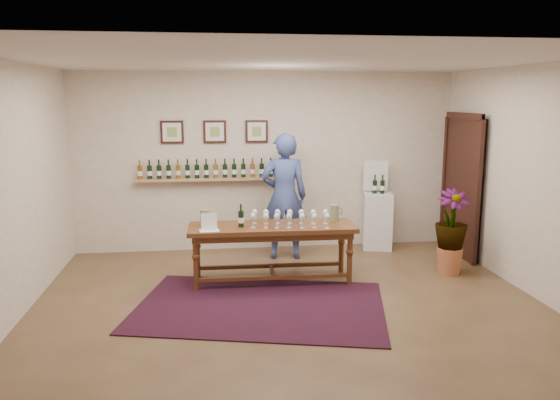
{
  "coord_description": "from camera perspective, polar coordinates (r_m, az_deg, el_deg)",
  "views": [
    {
      "loc": [
        -0.89,
        -6.06,
        2.41
      ],
      "look_at": [
        0.0,
        0.8,
        1.1
      ],
      "focal_mm": 35.0,
      "sensor_mm": 36.0,
      "label": 1
    }
  ],
  "objects": [
    {
      "name": "pitcher_right",
      "position": [
        7.37,
        5.71,
        -1.33
      ],
      "size": [
        0.15,
        0.15,
        0.22
      ],
      "primitive_type": null,
      "rotation": [
        0.0,
        0.0,
        0.08
      ],
      "color": "olive",
      "rests_on": "tasting_table"
    },
    {
      "name": "table_bottles",
      "position": [
        7.03,
        -4.1,
        -1.51
      ],
      "size": [
        0.3,
        0.18,
        0.31
      ],
      "primitive_type": null,
      "rotation": [
        0.0,
        0.0,
        -0.07
      ],
      "color": "black",
      "rests_on": "tasting_table"
    },
    {
      "name": "pitcher_left",
      "position": [
        7.12,
        -7.88,
        -1.84
      ],
      "size": [
        0.15,
        0.15,
        0.21
      ],
      "primitive_type": null,
      "rotation": [
        0.0,
        0.0,
        -0.08
      ],
      "color": "olive",
      "rests_on": "tasting_table"
    },
    {
      "name": "tasting_table",
      "position": [
        7.13,
        -0.84,
        -3.55
      ],
      "size": [
        2.18,
        0.73,
        0.77
      ],
      "rotation": [
        0.0,
        0.0,
        -0.02
      ],
      "color": "#4A2912",
      "rests_on": "ground"
    },
    {
      "name": "menu_card",
      "position": [
        6.86,
        -7.43,
        -2.27
      ],
      "size": [
        0.26,
        0.2,
        0.22
      ],
      "primitive_type": "cube",
      "rotation": [
        0.0,
        0.0,
        0.09
      ],
      "color": "silver",
      "rests_on": "tasting_table"
    },
    {
      "name": "room_shell",
      "position": [
        8.56,
        13.23,
        1.77
      ],
      "size": [
        6.0,
        6.0,
        6.0
      ],
      "color": "beige",
      "rests_on": "ground"
    },
    {
      "name": "ground",
      "position": [
        6.58,
        0.91,
        -10.76
      ],
      "size": [
        6.0,
        6.0,
        0.0
      ],
      "primitive_type": "plane",
      "color": "#4E3522",
      "rests_on": "ground"
    },
    {
      "name": "person",
      "position": [
        8.14,
        0.43,
        0.37
      ],
      "size": [
        0.71,
        0.48,
        1.89
      ],
      "primitive_type": "imported",
      "rotation": [
        0.0,
        0.0,
        3.1
      ],
      "color": "#384985",
      "rests_on": "ground"
    },
    {
      "name": "pedestal_bottles",
      "position": [
        8.79,
        10.27,
        1.7
      ],
      "size": [
        0.33,
        0.16,
        0.32
      ],
      "primitive_type": null,
      "rotation": [
        0.0,
        0.0,
        -0.24
      ],
      "color": "black",
      "rests_on": "display_pedestal"
    },
    {
      "name": "table_glasses",
      "position": [
        7.05,
        1.02,
        -1.92
      ],
      "size": [
        1.48,
        0.54,
        0.2
      ],
      "primitive_type": null,
      "rotation": [
        0.0,
        0.0,
        -0.15
      ],
      "color": "silver",
      "rests_on": "tasting_table"
    },
    {
      "name": "potted_plant",
      "position": [
        7.8,
        17.43,
        -3.22
      ],
      "size": [
        0.55,
        0.55,
        1.02
      ],
      "rotation": [
        0.0,
        0.0,
        0.03
      ],
      "color": "#A85D38",
      "rests_on": "ground"
    },
    {
      "name": "info_sign",
      "position": [
        8.89,
        9.97,
        2.52
      ],
      "size": [
        0.38,
        0.11,
        0.53
      ],
      "primitive_type": "cube",
      "rotation": [
        0.0,
        0.0,
        -0.24
      ],
      "color": "silver",
      "rests_on": "display_pedestal"
    },
    {
      "name": "display_pedestal",
      "position": [
        8.91,
        10.15,
        -2.15
      ],
      "size": [
        0.54,
        0.54,
        0.9
      ],
      "primitive_type": "cube",
      "rotation": [
        0.0,
        0.0,
        -0.24
      ],
      "color": "silver",
      "rests_on": "ground"
    },
    {
      "name": "rug",
      "position": [
        6.48,
        -2.08,
        -11.03
      ],
      "size": [
        3.22,
        2.52,
        0.02
      ],
      "primitive_type": "cube",
      "rotation": [
        0.0,
        0.0,
        -0.24
      ],
      "color": "#450C0D",
      "rests_on": "ground"
    }
  ]
}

